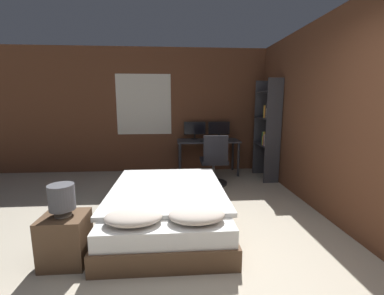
{
  "coord_description": "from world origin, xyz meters",
  "views": [
    {
      "loc": [
        -0.32,
        -1.76,
        1.54
      ],
      "look_at": [
        0.01,
        2.71,
        0.75
      ],
      "focal_mm": 24.0,
      "sensor_mm": 36.0,
      "label": 1
    }
  ],
  "objects": [
    {
      "name": "monitor_right",
      "position": [
        0.69,
        3.85,
        0.96
      ],
      "size": [
        0.48,
        0.16,
        0.38
      ],
      "color": "black",
      "rests_on": "desk"
    },
    {
      "name": "computer_mouse",
      "position": [
        0.71,
        3.45,
        0.76
      ],
      "size": [
        0.07,
        0.05,
        0.04
      ],
      "color": "black",
      "rests_on": "desk"
    },
    {
      "name": "bed",
      "position": [
        -0.41,
        1.34,
        0.23
      ],
      "size": [
        1.43,
        2.1,
        0.53
      ],
      "color": "brown",
      "rests_on": "ground_plane"
    },
    {
      "name": "keyboard",
      "position": [
        0.43,
        3.45,
        0.75
      ],
      "size": [
        0.38,
        0.13,
        0.02
      ],
      "color": "black",
      "rests_on": "desk"
    },
    {
      "name": "bedside_lamp",
      "position": [
        -1.37,
        0.6,
        0.66
      ],
      "size": [
        0.24,
        0.24,
        0.31
      ],
      "color": "gray",
      "rests_on": "nightstand"
    },
    {
      "name": "office_chair",
      "position": [
        0.43,
        2.85,
        0.4
      ],
      "size": [
        0.52,
        0.52,
        0.96
      ],
      "color": "black",
      "rests_on": "ground_plane"
    },
    {
      "name": "wall_side_right",
      "position": [
        1.76,
        1.5,
        1.35
      ],
      "size": [
        0.06,
        12.0,
        2.7
      ],
      "color": "brown",
      "rests_on": "ground_plane"
    },
    {
      "name": "monitor_left",
      "position": [
        0.16,
        3.85,
        0.96
      ],
      "size": [
        0.48,
        0.16,
        0.38
      ],
      "color": "black",
      "rests_on": "desk"
    },
    {
      "name": "wall_back",
      "position": [
        -0.01,
        4.02,
        1.35
      ],
      "size": [
        12.0,
        0.08,
        2.7
      ],
      "color": "brown",
      "rests_on": "ground_plane"
    },
    {
      "name": "nightstand",
      "position": [
        -1.37,
        0.6,
        0.24
      ],
      "size": [
        0.41,
        0.38,
        0.48
      ],
      "color": "brown",
      "rests_on": "ground_plane"
    },
    {
      "name": "bookshelf",
      "position": [
        1.56,
        3.18,
        1.07
      ],
      "size": [
        0.3,
        0.72,
        1.98
      ],
      "color": "#333338",
      "rests_on": "ground_plane"
    },
    {
      "name": "desk",
      "position": [
        0.43,
        3.65,
        0.64
      ],
      "size": [
        1.32,
        0.61,
        0.74
      ],
      "color": "#38383D",
      "rests_on": "ground_plane"
    }
  ]
}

